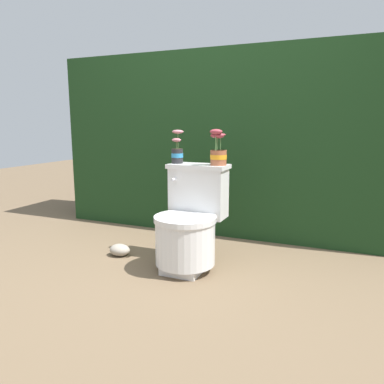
% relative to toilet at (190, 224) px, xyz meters
% --- Properties ---
extents(ground_plane, '(12.00, 12.00, 0.00)m').
position_rel_toilet_xyz_m(ground_plane, '(-0.08, -0.08, -0.31)').
color(ground_plane, brown).
extents(hedge_backdrop, '(3.10, 0.75, 1.59)m').
position_rel_toilet_xyz_m(hedge_backdrop, '(-0.08, 1.13, 0.49)').
color(hedge_backdrop, '#193819').
rests_on(hedge_backdrop, ground).
extents(toilet, '(0.42, 0.54, 0.70)m').
position_rel_toilet_xyz_m(toilet, '(0.00, 0.00, 0.00)').
color(toilet, silver).
rests_on(toilet, ground).
extents(potted_plant_left, '(0.09, 0.10, 0.24)m').
position_rel_toilet_xyz_m(potted_plant_left, '(-0.16, 0.16, 0.48)').
color(potted_plant_left, '#262628').
rests_on(potted_plant_left, toilet).
extents(potted_plant_midleft, '(0.11, 0.13, 0.24)m').
position_rel_toilet_xyz_m(potted_plant_midleft, '(0.15, 0.14, 0.49)').
color(potted_plant_midleft, '#9E5638').
rests_on(potted_plant_midleft, toilet).
extents(garden_stone, '(0.16, 0.13, 0.09)m').
position_rel_toilet_xyz_m(garden_stone, '(-0.57, -0.01, -0.26)').
color(garden_stone, '#9E9384').
rests_on(garden_stone, ground).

